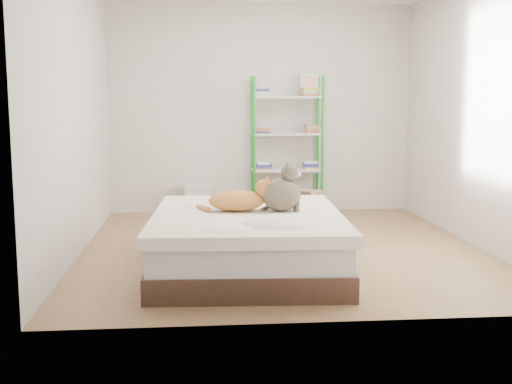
{
  "coord_description": "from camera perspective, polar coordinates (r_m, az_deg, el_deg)",
  "views": [
    {
      "loc": [
        -0.8,
        -6.01,
        1.42
      ],
      "look_at": [
        -0.3,
        -0.5,
        0.62
      ],
      "focal_mm": 45.0,
      "sensor_mm": 36.0,
      "label": 1
    }
  ],
  "objects": [
    {
      "name": "shelf_unit",
      "position": [
        7.99,
        2.78,
        3.74
      ],
      "size": [
        0.88,
        0.36,
        1.74
      ],
      "color": "green",
      "rests_on": "ground"
    },
    {
      "name": "grey_cat",
      "position": [
        5.35,
        2.27,
        0.41
      ],
      "size": [
        0.36,
        0.3,
        0.4
      ],
      "primitive_type": null,
      "rotation": [
        0.0,
        0.0,
        1.55
      ],
      "color": "#716351",
      "rests_on": "bed"
    },
    {
      "name": "bed",
      "position": [
        5.35,
        -0.78,
        -4.43
      ],
      "size": [
        1.64,
        2.01,
        0.49
      ],
      "rotation": [
        0.0,
        0.0,
        -0.05
      ],
      "color": "#4F342A",
      "rests_on": "ground"
    },
    {
      "name": "white_bin",
      "position": [
        7.95,
        -5.34,
        -0.7
      ],
      "size": [
        0.37,
        0.33,
        0.38
      ],
      "rotation": [
        0.0,
        0.0,
        0.15
      ],
      "color": "silver",
      "rests_on": "ground"
    },
    {
      "name": "room",
      "position": [
        6.06,
        2.4,
        7.08
      ],
      "size": [
        3.81,
        4.21,
        2.61
      ],
      "color": "#A17249",
      "rests_on": "ground"
    },
    {
      "name": "cardboard_box",
      "position": [
        7.48,
        3.65,
        -1.29
      ],
      "size": [
        0.66,
        0.69,
        0.43
      ],
      "rotation": [
        0.0,
        0.0,
        -0.52
      ],
      "color": "tan",
      "rests_on": "ground"
    },
    {
      "name": "orange_cat",
      "position": [
        5.36,
        -1.73,
        -0.52
      ],
      "size": [
        0.56,
        0.32,
        0.22
      ],
      "primitive_type": null,
      "rotation": [
        0.0,
        0.0,
        -0.03
      ],
      "color": "#F0A654",
      "rests_on": "bed"
    }
  ]
}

